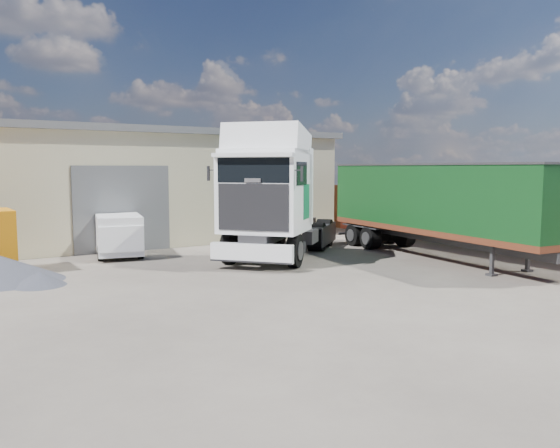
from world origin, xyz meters
TOP-DOWN VIEW (x-y plane):
  - ground at (0.00, 0.00)m, footprint 120.00×120.00m
  - warehouse at (-6.00, 16.00)m, footprint 30.60×12.60m
  - brick_boundary_wall at (11.50, 6.00)m, footprint 0.35×26.00m
  - tractor_unit at (2.36, 5.04)m, footprint 7.46×7.14m
  - box_trailer at (8.00, 2.09)m, footprint 3.39×11.24m
  - panel_van at (-2.42, 9.23)m, footprint 2.39×4.29m

SIDE VIEW (x-z plane):
  - ground at x=0.00m, z-range 0.00..0.00m
  - panel_van at x=-2.42m, z-range 0.03..1.68m
  - brick_boundary_wall at x=11.50m, z-range 0.00..2.50m
  - tractor_unit at x=2.36m, z-range -0.41..4.70m
  - box_trailer at x=8.00m, z-range 0.40..4.08m
  - warehouse at x=-6.00m, z-range -0.05..5.37m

